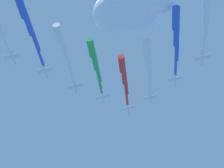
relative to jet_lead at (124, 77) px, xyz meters
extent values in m
cylinder|color=silver|center=(10.58, -26.48, 0.04)|extent=(4.61, 8.82, 1.30)
cone|color=red|center=(12.49, -31.15, 0.04)|extent=(1.63, 1.67, 1.23)
cylinder|color=black|center=(8.79, -22.08, 0.04)|extent=(1.13, 0.92, 0.97)
ellipsoid|color=black|center=(11.42, -28.28, 0.50)|extent=(1.53, 2.09, 0.82)
cube|color=silver|center=(10.37, -25.98, -0.01)|extent=(8.67, 5.62, 1.82)
cube|color=red|center=(13.87, -24.55, -0.71)|extent=(1.52, 2.40, 0.24)
cube|color=red|center=(6.89, -27.41, 0.83)|extent=(1.52, 2.40, 0.24)
cube|color=silver|center=(9.15, -22.98, 0.04)|extent=(3.34, 2.21, 0.74)
cube|color=red|center=(9.33, -22.91, 0.97)|extent=(0.99, 1.48, 1.89)
cylinder|color=red|center=(6.87, -17.40, 0.04)|extent=(5.68, 10.77, 1.65)
cylinder|color=red|center=(2.99, -8.69, 0.10)|extent=(6.44, 11.08, 2.48)
cylinder|color=red|center=(-0.24, 0.29, 0.02)|extent=(7.20, 11.39, 3.30)
cylinder|color=red|center=(-3.44, 9.27, -0.07)|extent=(7.97, 11.71, 4.13)
cylinder|color=silver|center=(18.94, -9.69, -0.03)|extent=(4.54, 8.85, 1.31)
cone|color=red|center=(20.81, -14.38, -0.03)|extent=(1.64, 1.67, 1.25)
cylinder|color=black|center=(17.19, -5.28, -0.03)|extent=(1.14, 0.92, 0.98)
ellipsoid|color=black|center=(19.77, -11.49, 0.43)|extent=(1.53, 2.09, 0.83)
cube|color=silver|center=(18.73, -9.19, -0.08)|extent=(8.65, 5.55, 1.95)
cube|color=red|center=(22.24, -7.80, -0.84)|extent=(1.50, 2.40, 0.25)
cube|color=red|center=(15.25, -10.57, 0.82)|extent=(1.50, 2.40, 0.25)
cube|color=silver|center=(17.55, -6.18, -0.03)|extent=(3.33, 2.18, 0.79)
cube|color=red|center=(17.74, -6.10, 0.90)|extent=(1.01, 1.50, 1.88)
cylinder|color=green|center=(15.30, -0.50, -0.03)|extent=(5.66, 10.97, 1.67)
cylinder|color=green|center=(11.45, 8.40, 0.04)|extent=(6.43, 11.28, 2.50)
cylinder|color=green|center=(8.26, 17.55, -0.05)|extent=(7.21, 11.58, 3.34)
cylinder|color=green|center=(5.08, 26.71, -0.15)|extent=(7.99, 11.89, 4.17)
cylinder|color=silver|center=(-6.99, -19.93, -3.31)|extent=(4.47, 8.85, 1.28)
cone|color=red|center=(-5.16, -24.63, -3.31)|extent=(1.61, 1.65, 1.22)
cylinder|color=black|center=(-8.72, -15.50, -3.31)|extent=(1.12, 0.91, 0.96)
ellipsoid|color=black|center=(-6.19, -21.74, -2.85)|extent=(1.50, 2.09, 0.81)
cube|color=silver|center=(-7.20, -19.43, -3.36)|extent=(8.70, 5.52, 1.69)
cube|color=red|center=(-3.66, -18.05, -4.00)|extent=(1.49, 2.40, 0.23)
cube|color=red|center=(-10.71, -20.80, -2.58)|extent=(1.49, 2.40, 0.23)
cube|color=silver|center=(-8.36, -16.40, -3.31)|extent=(3.35, 2.17, 0.69)
cube|color=red|center=(-8.20, -16.34, -2.38)|extent=(0.95, 1.47, 1.89)
cylinder|color=white|center=(-10.53, -10.85, -3.31)|extent=(5.44, 10.65, 1.63)
cylinder|color=white|center=(-14.21, -2.22, -3.26)|extent=(6.20, 10.94, 2.45)
cylinder|color=white|center=(-17.24, 6.67, -3.33)|extent=(6.97, 11.24, 3.27)
cylinder|color=white|center=(-20.25, 15.57, -3.41)|extent=(7.73, 11.54, 4.09)
cylinder|color=silver|center=(27.31, 7.10, -1.27)|extent=(4.58, 8.84, 1.31)
cone|color=red|center=(29.19, 2.41, -1.27)|extent=(1.64, 1.67, 1.25)
cylinder|color=black|center=(25.53, 11.50, -1.27)|extent=(1.14, 0.92, 0.98)
ellipsoid|color=black|center=(28.14, 5.30, -0.82)|extent=(1.53, 2.09, 0.83)
cube|color=silver|center=(27.09, 7.60, -1.32)|extent=(8.64, 5.58, 1.95)
cube|color=red|center=(30.60, 9.00, -2.09)|extent=(1.51, 2.40, 0.25)
cube|color=red|center=(23.62, 6.20, -0.42)|extent=(1.51, 2.40, 0.25)
cube|color=silver|center=(25.89, 10.61, -1.27)|extent=(3.33, 2.19, 0.79)
cube|color=red|center=(26.08, 10.68, -0.35)|extent=(1.01, 1.50, 1.88)
cylinder|color=white|center=(23.66, 16.15, -1.27)|extent=(5.59, 10.68, 1.67)
cylinder|color=white|center=(19.88, 24.79, -1.21)|extent=(6.37, 10.99, 2.50)
cylinder|color=white|center=(16.73, 33.68, -1.30)|extent=(7.14, 11.30, 3.34)
cylinder|color=white|center=(13.61, 42.58, -1.39)|extent=(7.92, 11.61, 4.17)
cylinder|color=silver|center=(-24.57, -13.37, -2.06)|extent=(4.48, 8.85, 1.28)
cone|color=red|center=(-22.72, -18.07, -2.06)|extent=(1.61, 1.66, 1.22)
cylinder|color=black|center=(-26.30, -8.95, -2.06)|extent=(1.12, 0.91, 0.96)
ellipsoid|color=black|center=(-23.76, -15.19, -1.60)|extent=(1.51, 2.09, 0.81)
cube|color=silver|center=(-24.77, -12.87, -2.11)|extent=(8.70, 5.54, 1.69)
cube|color=red|center=(-21.24, -11.49, -2.75)|extent=(1.50, 2.40, 0.23)
cube|color=red|center=(-28.28, -14.25, -1.33)|extent=(1.50, 2.40, 0.23)
cube|color=silver|center=(-25.95, -9.85, -2.06)|extent=(3.35, 2.18, 0.69)
cube|color=red|center=(-25.78, -9.79, -1.12)|extent=(0.95, 1.47, 1.89)
cylinder|color=blue|center=(-28.30, -3.85, -2.06)|extent=(5.87, 11.69, 1.63)
cylinder|color=blue|center=(-32.36, 5.69, -2.00)|extent=(6.63, 11.99, 2.45)
cylinder|color=blue|center=(-35.76, 15.48, -2.08)|extent=(7.39, 12.28, 3.27)
cylinder|color=blue|center=(-39.14, 25.28, -2.16)|extent=(8.15, 12.58, 4.09)
cylinder|color=silver|center=(35.67, 23.89, 0.36)|extent=(4.62, 8.82, 1.30)
cone|color=red|center=(37.58, 19.21, 0.36)|extent=(1.64, 1.67, 1.24)
cylinder|color=black|center=(33.87, 28.28, 0.36)|extent=(1.13, 0.93, 0.98)
ellipsoid|color=black|center=(36.51, 22.09, 0.81)|extent=(1.54, 2.09, 0.82)
cube|color=silver|center=(35.45, 24.38, 0.31)|extent=(8.66, 5.62, 1.86)
cube|color=red|center=(38.95, 25.82, -0.41)|extent=(1.52, 2.40, 0.24)
cube|color=red|center=(31.98, 22.96, 1.17)|extent=(1.52, 2.40, 0.24)
cube|color=silver|center=(34.23, 27.39, 0.36)|extent=(3.33, 2.21, 0.75)
cube|color=red|center=(34.42, 27.46, 1.29)|extent=(1.00, 1.49, 1.88)
cylinder|color=blue|center=(31.78, 33.39, 0.36)|extent=(6.08, 11.73, 1.66)
cylinder|color=blue|center=(27.56, 42.93, 0.42)|extent=(6.85, 12.04, 2.49)
cylinder|color=blue|center=(23.98, 52.74, 0.33)|extent=(7.61, 12.36, 3.31)
cylinder|color=blue|center=(20.42, 62.55, 0.24)|extent=(8.38, 12.67, 4.14)
cylinder|color=silver|center=(-42.14, -6.82, -0.04)|extent=(4.40, 8.86, 1.26)
cone|color=red|center=(-40.33, -11.54, -0.04)|extent=(1.59, 1.64, 1.20)
cylinder|color=black|center=(-43.84, -2.38, -0.04)|extent=(1.10, 0.90, 0.95)
ellipsoid|color=black|center=(-41.36, -8.64, 0.42)|extent=(1.48, 2.08, 0.79)
cube|color=silver|center=(-42.34, -6.32, -0.09)|extent=(8.73, 5.49, 1.50)
cube|color=red|center=(-38.78, -4.96, -0.65)|extent=(1.48, 2.40, 0.21)
cube|color=red|center=(-45.88, -7.67, 0.60)|extent=(1.48, 2.40, 0.21)
cube|color=silver|center=(-43.49, -3.29, -0.04)|extent=(3.36, 2.16, 0.62)
cube|color=red|center=(-43.35, -3.24, 0.89)|extent=(0.90, 1.46, 1.89)
cylinder|color=white|center=(-45.56, 2.11, -0.04)|extent=(5.21, 10.26, 1.61)
cylinder|color=white|center=(-49.05, 10.43, 0.00)|extent=(5.96, 10.55, 2.41)
cylinder|color=white|center=(-51.89, 18.99, -0.06)|extent=(6.71, 10.84, 3.22)
cylinder|color=silver|center=(44.03, 40.68, -0.23)|extent=(4.54, 8.82, 1.26)
cone|color=red|center=(45.92, 35.99, -0.23)|extent=(1.60, 1.65, 1.20)
cylinder|color=black|center=(42.25, 45.08, -0.23)|extent=(1.10, 0.91, 0.95)
ellipsoid|color=black|center=(44.84, 38.87, 0.23)|extent=(1.51, 2.08, 0.79)
cube|color=silver|center=(43.82, 41.17, -0.28)|extent=(8.72, 5.62, 1.48)
cube|color=red|center=(47.35, 42.60, -0.82)|extent=(1.52, 2.40, 0.21)
cube|color=red|center=(40.31, 39.75, 0.41)|extent=(1.52, 2.40, 0.21)
cube|color=silver|center=(42.61, 44.18, -0.23)|extent=(3.36, 2.21, 0.61)
cube|color=red|center=(42.75, 44.24, 0.71)|extent=(0.92, 1.46, 1.89)
cylinder|color=white|center=(40.19, 50.17, -0.23)|extent=(5.97, 11.68, 1.61)
sphere|color=white|center=(-10.50, 32.15, 11.75)|extent=(20.68, 20.68, 20.68)
sphere|color=white|center=(-22.81, 22.43, 14.47)|extent=(19.21, 19.21, 19.21)
camera|label=1|loc=(-56.71, 119.64, -127.17)|focal=53.50mm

